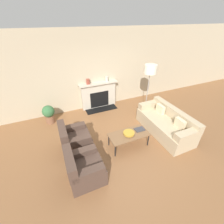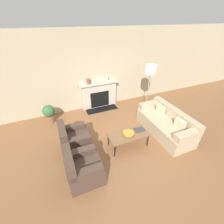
{
  "view_description": "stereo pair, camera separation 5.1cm",
  "coord_description": "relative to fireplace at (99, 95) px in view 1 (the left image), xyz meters",
  "views": [
    {
      "loc": [
        -1.68,
        -2.83,
        3.17
      ],
      "look_at": [
        0.02,
        1.07,
        0.45
      ],
      "focal_mm": 24.0,
      "sensor_mm": 36.0,
      "label": 1
    },
    {
      "loc": [
        -1.63,
        -2.85,
        3.17
      ],
      "look_at": [
        0.02,
        1.07,
        0.45
      ],
      "focal_mm": 24.0,
      "sensor_mm": 36.0,
      "label": 2
    }
  ],
  "objects": [
    {
      "name": "fireplace",
      "position": [
        0.0,
        0.0,
        0.0
      ],
      "size": [
        1.5,
        0.59,
        1.04
      ],
      "color": "beige",
      "rests_on": "ground_plane"
    },
    {
      "name": "armchair_near",
      "position": [
        -1.39,
        -2.97,
        -0.19
      ],
      "size": [
        0.77,
        0.76,
        0.83
      ],
      "rotation": [
        0.0,
        0.0,
        1.57
      ],
      "color": "#4C382D",
      "rests_on": "ground_plane"
    },
    {
      "name": "mantel_vase_left",
      "position": [
        -0.38,
        0.02,
        0.63
      ],
      "size": [
        0.14,
        0.14,
        0.19
      ],
      "color": "brown",
      "rests_on": "fireplace"
    },
    {
      "name": "floor_lamp",
      "position": [
        1.51,
        -1.1,
        1.09
      ],
      "size": [
        0.43,
        0.43,
        1.83
      ],
      "color": "gray",
      "rests_on": "ground_plane"
    },
    {
      "name": "potted_plant",
      "position": [
        -1.94,
        -0.37,
        -0.14
      ],
      "size": [
        0.4,
        0.4,
        0.66
      ],
      "color": "brown",
      "rests_on": "ground_plane"
    },
    {
      "name": "couch",
      "position": [
        1.4,
        -2.37,
        -0.2
      ],
      "size": [
        0.86,
        1.93,
        0.78
      ],
      "rotation": [
        0.0,
        0.0,
        -1.57
      ],
      "color": "tan",
      "rests_on": "ground_plane"
    },
    {
      "name": "armchair_far",
      "position": [
        -1.39,
        -1.98,
        -0.19
      ],
      "size": [
        0.77,
        0.76,
        0.83
      ],
      "rotation": [
        0.0,
        0.0,
        1.57
      ],
      "color": "#4C382D",
      "rests_on": "ground_plane"
    },
    {
      "name": "mantel_vase_center_left",
      "position": [
        0.36,
        0.02,
        0.63
      ],
      "size": [
        0.12,
        0.12,
        0.2
      ],
      "color": "beige",
      "rests_on": "fireplace"
    },
    {
      "name": "coffee_table",
      "position": [
        0.03,
        -2.45,
        -0.12
      ],
      "size": [
        1.12,
        0.53,
        0.41
      ],
      "color": "brown",
      "rests_on": "ground_plane"
    },
    {
      "name": "wall_back",
      "position": [
        0.01,
        0.15,
        0.94
      ],
      "size": [
        18.0,
        0.06,
        2.9
      ],
      "color": "#BCAD8E",
      "rests_on": "ground_plane"
    },
    {
      "name": "ground_plane",
      "position": [
        0.01,
        -2.34,
        -0.51
      ],
      "size": [
        18.0,
        18.0,
        0.0
      ],
      "primitive_type": "plane",
      "color": "brown"
    },
    {
      "name": "bowl",
      "position": [
        0.02,
        -2.45,
        -0.05
      ],
      "size": [
        0.31,
        0.31,
        0.07
      ],
      "color": "#BC8E2D",
      "rests_on": "coffee_table"
    },
    {
      "name": "book",
      "position": [
        0.4,
        -2.4,
        -0.08
      ],
      "size": [
        0.29,
        0.2,
        0.02
      ],
      "rotation": [
        0.0,
        0.0,
        -0.03
      ],
      "color": "#38383D",
      "rests_on": "coffee_table"
    }
  ]
}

